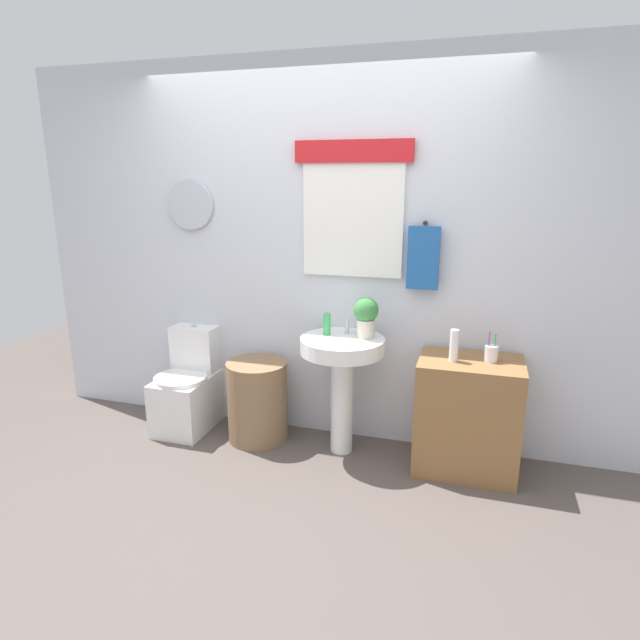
% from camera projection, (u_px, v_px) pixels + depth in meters
% --- Properties ---
extents(ground_plane, '(8.00, 8.00, 0.00)m').
position_uv_depth(ground_plane, '(265.00, 517.00, 2.95)').
color(ground_plane, '#564C47').
extents(back_wall, '(4.40, 0.18, 2.60)m').
position_uv_depth(back_wall, '(324.00, 254.00, 3.67)').
color(back_wall, silver).
rests_on(back_wall, ground_plane).
extents(toilet, '(0.38, 0.51, 0.76)m').
position_uv_depth(toilet, '(188.00, 390.00, 3.96)').
color(toilet, white).
rests_on(toilet, ground_plane).
extents(laundry_hamper, '(0.42, 0.42, 0.57)m').
position_uv_depth(laundry_hamper, '(257.00, 401.00, 3.77)').
color(laundry_hamper, '#846647').
rests_on(laundry_hamper, ground_plane).
extents(pedestal_sink, '(0.56, 0.56, 0.81)m').
position_uv_depth(pedestal_sink, '(342.00, 365.00, 3.51)').
color(pedestal_sink, white).
rests_on(pedestal_sink, ground_plane).
extents(faucet, '(0.03, 0.03, 0.10)m').
position_uv_depth(faucet, '(347.00, 326.00, 3.56)').
color(faucet, silver).
rests_on(faucet, pedestal_sink).
extents(wooden_cabinet, '(0.63, 0.44, 0.74)m').
position_uv_depth(wooden_cabinet, '(467.00, 416.00, 3.35)').
color(wooden_cabinet, olive).
rests_on(wooden_cabinet, ground_plane).
extents(soap_bottle, '(0.05, 0.05, 0.14)m').
position_uv_depth(soap_bottle, '(327.00, 324.00, 3.53)').
color(soap_bottle, green).
rests_on(soap_bottle, pedestal_sink).
extents(potted_plant, '(0.16, 0.16, 0.27)m').
position_uv_depth(potted_plant, '(366.00, 315.00, 3.44)').
color(potted_plant, beige).
rests_on(potted_plant, pedestal_sink).
extents(lotion_bottle, '(0.05, 0.05, 0.20)m').
position_uv_depth(lotion_bottle, '(454.00, 345.00, 3.23)').
color(lotion_bottle, white).
rests_on(lotion_bottle, wooden_cabinet).
extents(toothbrush_cup, '(0.08, 0.08, 0.19)m').
position_uv_depth(toothbrush_cup, '(491.00, 353.00, 3.23)').
color(toothbrush_cup, silver).
rests_on(toothbrush_cup, wooden_cabinet).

